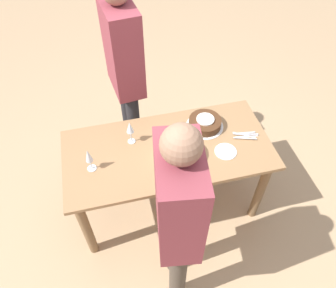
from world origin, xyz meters
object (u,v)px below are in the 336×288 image
object	(u,v)px
wine_glass_near	(89,157)
person_watching	(178,214)
wine_glass_far	(130,128)
person_cutting	(125,65)
cake_center_white	(180,152)
cake_front_chocolate	(205,123)

from	to	relation	value
wine_glass_near	person_watching	distance (m)	0.76
wine_glass_far	person_cutting	bearing A→B (deg)	-96.26
cake_center_white	person_cutting	world-z (taller)	person_cutting
wine_glass_far	person_cutting	distance (m)	0.56
person_cutting	wine_glass_near	bearing A→B (deg)	-33.63
cake_front_chocolate	person_cutting	xyz separation A→B (m)	(0.51, -0.51, 0.26)
wine_glass_far	person_watching	size ratio (longest dim) A/B	0.12
wine_glass_near	wine_glass_far	bearing A→B (deg)	-149.32
person_watching	cake_front_chocolate	bearing A→B (deg)	-19.17
person_watching	wine_glass_near	bearing A→B (deg)	44.51
cake_front_chocolate	person_cutting	size ratio (longest dim) A/B	0.17
cake_front_chocolate	wine_glass_near	bearing A→B (deg)	13.00
cake_center_white	person_watching	distance (m)	0.63
wine_glass_near	wine_glass_far	world-z (taller)	wine_glass_far
cake_front_chocolate	person_watching	distance (m)	0.95
wine_glass_near	person_cutting	xyz separation A→B (m)	(-0.36, -0.71, 0.16)
wine_glass_near	wine_glass_far	size ratio (longest dim) A/B	0.97
cake_center_white	wine_glass_far	bearing A→B (deg)	-35.44
wine_glass_near	person_watching	bearing A→B (deg)	125.74
cake_center_white	wine_glass_near	bearing A→B (deg)	-3.46
wine_glass_far	wine_glass_near	bearing A→B (deg)	30.68
cake_front_chocolate	wine_glass_near	world-z (taller)	wine_glass_near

